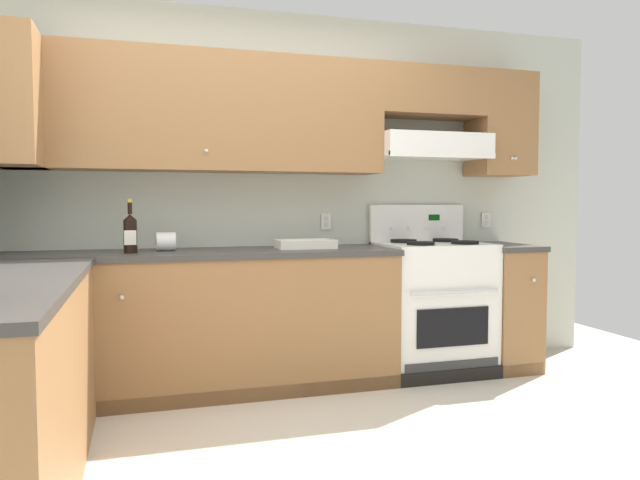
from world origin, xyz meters
TOP-DOWN VIEW (x-y plane):
  - ground_plane at (0.00, 0.00)m, footprint 7.04×7.04m
  - wall_back at (0.39, 1.53)m, footprint 4.68×0.57m
  - counter_back_run at (-0.03, 1.24)m, footprint 3.60×0.65m
  - stove at (1.32, 1.25)m, footprint 0.76×0.62m
  - wine_bottle at (-0.74, 1.19)m, footprint 0.08×0.08m
  - bowl at (0.38, 1.26)m, footprint 0.39×0.21m
  - paper_towel_roll at (-0.53, 1.31)m, footprint 0.12×0.12m

SIDE VIEW (x-z plane):
  - ground_plane at x=0.00m, z-range 0.00..0.00m
  - counter_back_run at x=-0.03m, z-range 0.00..0.91m
  - stove at x=1.32m, z-range -0.12..1.08m
  - bowl at x=0.38m, z-range 0.90..0.96m
  - paper_towel_roll at x=-0.53m, z-range 0.91..1.03m
  - wine_bottle at x=-0.74m, z-range 0.87..1.20m
  - wall_back at x=0.39m, z-range 0.20..2.75m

